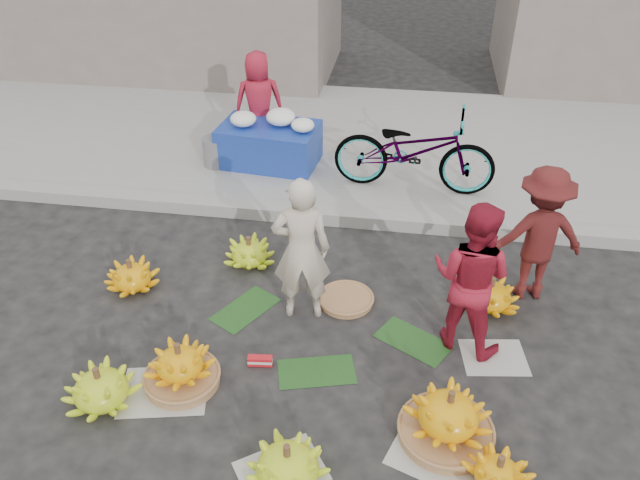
# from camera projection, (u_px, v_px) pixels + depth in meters

# --- Properties ---
(ground) EXTENTS (80.00, 80.00, 0.00)m
(ground) POSITION_uv_depth(u_px,v_px,m) (331.00, 356.00, 5.43)
(ground) COLOR black
(ground) RESTS_ON ground
(curb) EXTENTS (40.00, 0.25, 0.15)m
(curb) POSITION_uv_depth(u_px,v_px,m) (357.00, 217.00, 7.19)
(curb) COLOR gray
(curb) RESTS_ON ground
(sidewalk) EXTENTS (40.00, 4.00, 0.12)m
(sidewalk) POSITION_uv_depth(u_px,v_px,m) (372.00, 142.00, 8.92)
(sidewalk) COLOR gray
(sidewalk) RESTS_ON ground
(newspaper_scatter) EXTENTS (3.20, 1.80, 0.00)m
(newspaper_scatter) POSITION_uv_depth(u_px,v_px,m) (317.00, 430.00, 4.77)
(newspaper_scatter) COLOR beige
(newspaper_scatter) RESTS_ON ground
(banana_leaves) EXTENTS (2.00, 1.00, 0.00)m
(banana_leaves) POSITION_uv_depth(u_px,v_px,m) (323.00, 339.00, 5.61)
(banana_leaves) COLOR #184216
(banana_leaves) RESTS_ON ground
(banana_bunch_0) EXTENTS (0.68, 0.68, 0.43)m
(banana_bunch_0) POSITION_uv_depth(u_px,v_px,m) (180.00, 367.00, 5.08)
(banana_bunch_0) COLOR #94643E
(banana_bunch_0) RESTS_ON ground
(banana_bunch_1) EXTENTS (0.75, 0.75, 0.37)m
(banana_bunch_1) POSITION_uv_depth(u_px,v_px,m) (100.00, 388.00, 4.91)
(banana_bunch_1) COLOR #9EC81C
(banana_bunch_1) RESTS_ON ground
(banana_bunch_2) EXTENTS (0.72, 0.72, 0.38)m
(banana_bunch_2) POSITION_uv_depth(u_px,v_px,m) (288.00, 466.00, 4.31)
(banana_bunch_2) COLOR #9EC81C
(banana_bunch_2) RESTS_ON ground
(banana_bunch_3) EXTENTS (0.48, 0.48, 0.30)m
(banana_bunch_3) POSITION_uv_depth(u_px,v_px,m) (498.00, 473.00, 4.32)
(banana_bunch_3) COLOR #FFB30C
(banana_bunch_3) RESTS_ON ground
(banana_bunch_4) EXTENTS (0.78, 0.78, 0.48)m
(banana_bunch_4) POSITION_uv_depth(u_px,v_px,m) (448.00, 418.00, 4.61)
(banana_bunch_4) COLOR #94643E
(banana_bunch_4) RESTS_ON ground
(banana_bunch_5) EXTENTS (0.68, 0.68, 0.35)m
(banana_bunch_5) POSITION_uv_depth(u_px,v_px,m) (490.00, 295.00, 5.90)
(banana_bunch_5) COLOR #FFB30C
(banana_bunch_5) RESTS_ON ground
(banana_bunch_6) EXTENTS (0.58, 0.58, 0.33)m
(banana_bunch_6) POSITION_uv_depth(u_px,v_px,m) (131.00, 276.00, 6.16)
(banana_bunch_6) COLOR #FFB30C
(banana_bunch_6) RESTS_ON ground
(banana_bunch_7) EXTENTS (0.65, 0.65, 0.33)m
(banana_bunch_7) POSITION_uv_depth(u_px,v_px,m) (249.00, 252.00, 6.50)
(banana_bunch_7) COLOR #9EC81C
(banana_bunch_7) RESTS_ON ground
(basket_spare) EXTENTS (0.62, 0.62, 0.06)m
(basket_spare) POSITION_uv_depth(u_px,v_px,m) (346.00, 300.00, 6.03)
(basket_spare) COLOR #94643E
(basket_spare) RESTS_ON ground
(incense_stack) EXTENTS (0.22, 0.09, 0.09)m
(incense_stack) POSITION_uv_depth(u_px,v_px,m) (260.00, 361.00, 5.32)
(incense_stack) COLOR red
(incense_stack) RESTS_ON ground
(vendor_cream) EXTENTS (0.57, 0.42, 1.43)m
(vendor_cream) POSITION_uv_depth(u_px,v_px,m) (301.00, 250.00, 5.52)
(vendor_cream) COLOR beige
(vendor_cream) RESTS_ON ground
(vendor_red) EXTENTS (0.85, 0.77, 1.42)m
(vendor_red) POSITION_uv_depth(u_px,v_px,m) (471.00, 277.00, 5.20)
(vendor_red) COLOR #B71C2F
(vendor_red) RESTS_ON ground
(man_striped) EXTENTS (0.97, 0.67, 1.37)m
(man_striped) POSITION_uv_depth(u_px,v_px,m) (538.00, 235.00, 5.78)
(man_striped) COLOR maroon
(man_striped) RESTS_ON ground
(flower_table) EXTENTS (1.32, 0.91, 0.72)m
(flower_table) POSITION_uv_depth(u_px,v_px,m) (270.00, 142.00, 8.09)
(flower_table) COLOR navy
(flower_table) RESTS_ON sidewalk
(grey_bucket) EXTENTS (0.33, 0.33, 0.38)m
(grey_bucket) POSITION_uv_depth(u_px,v_px,m) (216.00, 152.00, 8.09)
(grey_bucket) COLOR slate
(grey_bucket) RESTS_ON sidewalk
(flower_vendor) EXTENTS (0.75, 0.60, 1.33)m
(flower_vendor) POSITION_uv_depth(u_px,v_px,m) (259.00, 102.00, 8.25)
(flower_vendor) COLOR #B71C2F
(flower_vendor) RESTS_ON sidewalk
(bicycle) EXTENTS (0.79, 1.96, 1.01)m
(bicycle) POSITION_uv_depth(u_px,v_px,m) (414.00, 150.00, 7.40)
(bicycle) COLOR gray
(bicycle) RESTS_ON sidewalk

